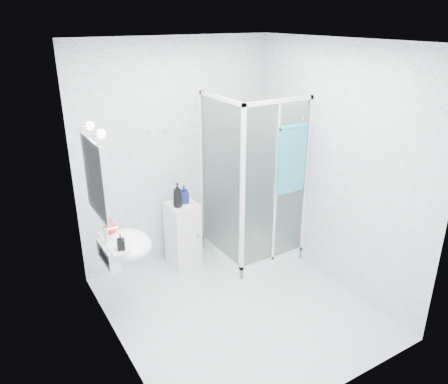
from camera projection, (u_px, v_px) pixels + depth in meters
room at (239, 190)px, 4.01m from camera, size 2.40×2.60×2.60m
shower_enclosure at (250, 225)px, 5.26m from camera, size 0.90×0.95×2.00m
wall_basin at (124, 245)px, 4.08m from camera, size 0.46×0.56×0.35m
mirror at (94, 179)px, 3.72m from camera, size 0.02×0.60×0.70m
vanity_lights at (95, 130)px, 3.58m from camera, size 0.10×0.40×0.08m
wall_hooks at (158, 131)px, 4.76m from camera, size 0.23×0.06×0.03m
storage_cabinet at (183, 235)px, 5.13m from camera, size 0.35×0.36×0.79m
hand_towel at (292, 157)px, 4.71m from camera, size 0.36×0.05×0.77m
shampoo_bottle_a at (178, 195)px, 4.85m from camera, size 0.12×0.13×0.29m
shampoo_bottle_b at (184, 194)px, 4.97m from camera, size 0.12×0.12×0.22m
soap_dispenser_orange at (110, 226)px, 4.12m from camera, size 0.16×0.16×0.17m
soap_dispenser_black at (121, 242)px, 3.85m from camera, size 0.09×0.09×0.15m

